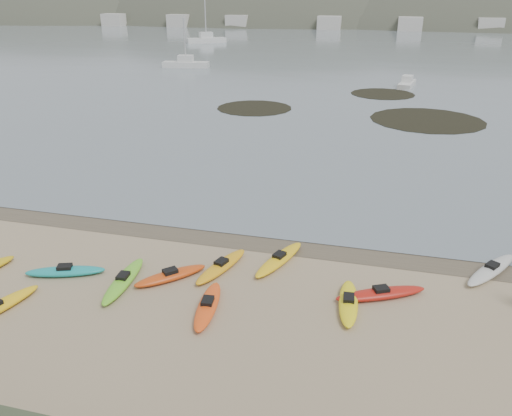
# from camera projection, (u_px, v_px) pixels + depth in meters

# --- Properties ---
(ground) EXTENTS (600.00, 600.00, 0.00)m
(ground) POSITION_uv_depth(u_px,v_px,m) (256.00, 237.00, 23.56)
(ground) COLOR tan
(ground) RESTS_ON ground
(wet_sand) EXTENTS (60.00, 60.00, 0.00)m
(wet_sand) POSITION_uv_depth(u_px,v_px,m) (254.00, 240.00, 23.29)
(wet_sand) COLOR brown
(wet_sand) RESTS_ON ground
(water) EXTENTS (1200.00, 1200.00, 0.00)m
(water) POSITION_uv_depth(u_px,v_px,m) (384.00, 12.00, 290.24)
(water) COLOR slate
(water) RESTS_ON ground
(kayaks) EXTENTS (22.56, 11.04, 0.34)m
(kayaks) POSITION_uv_depth(u_px,v_px,m) (210.00, 281.00, 19.64)
(kayaks) COLOR gold
(kayaks) RESTS_ON ground
(kelp_mats) EXTENTS (25.20, 20.60, 0.04)m
(kelp_mats) POSITION_uv_depth(u_px,v_px,m) (368.00, 110.00, 49.12)
(kelp_mats) COLOR black
(kelp_mats) RESTS_ON water
(moored_boats) EXTENTS (90.34, 67.12, 1.26)m
(moored_boats) POSITION_uv_depth(u_px,v_px,m) (405.00, 49.00, 96.11)
(moored_boats) COLOR silver
(moored_boats) RESTS_ON ground
(far_hills) EXTENTS (550.00, 135.00, 80.00)m
(far_hills) POSITION_uv_depth(u_px,v_px,m) (478.00, 67.00, 193.32)
(far_hills) COLOR #384235
(far_hills) RESTS_ON ground
(far_town) EXTENTS (199.00, 5.00, 4.00)m
(far_town) POSITION_uv_depth(u_px,v_px,m) (395.00, 24.00, 150.29)
(far_town) COLOR beige
(far_town) RESTS_ON ground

